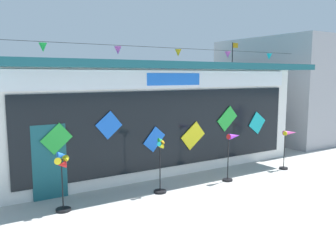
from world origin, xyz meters
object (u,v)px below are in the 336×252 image
Objects in this scene: wind_spinner_left at (160,166)px; wind_spinner_center_left at (232,148)px; wind_spinner_far_left at (62,174)px; wind_spinner_center_right at (288,142)px; kite_shop_building at (132,112)px.

wind_spinner_left reaches higher than wind_spinner_center_left.
wind_spinner_center_right is at bearing -1.58° from wind_spinner_far_left.
wind_spinner_left is 1.05× the size of wind_spinner_center_left.
kite_shop_building is 7.56× the size of wind_spinner_center_left.
wind_spinner_left is at bearing -106.32° from kite_shop_building.
wind_spinner_center_right is (5.17, -0.14, 0.18)m from wind_spinner_left.
wind_spinner_left reaches higher than wind_spinner_far_left.
wind_spinner_far_left is 2.70m from wind_spinner_left.
wind_spinner_far_left is 0.95× the size of wind_spinner_left.
wind_spinner_far_left is (-3.90, -4.01, -0.92)m from kite_shop_building.
kite_shop_building is 8.30× the size of wind_spinner_center_right.
wind_spinner_far_left is 1.09× the size of wind_spinner_center_right.
wind_spinner_far_left is 7.87m from wind_spinner_center_right.
wind_spinner_left is 5.18m from wind_spinner_center_right.
kite_shop_building reaches higher than wind_spinner_center_right.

